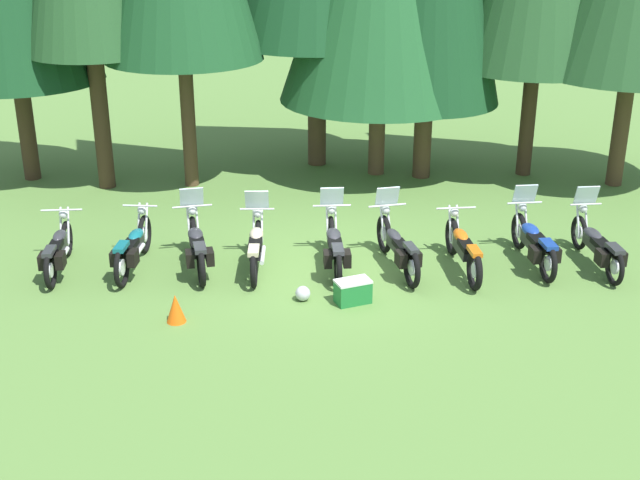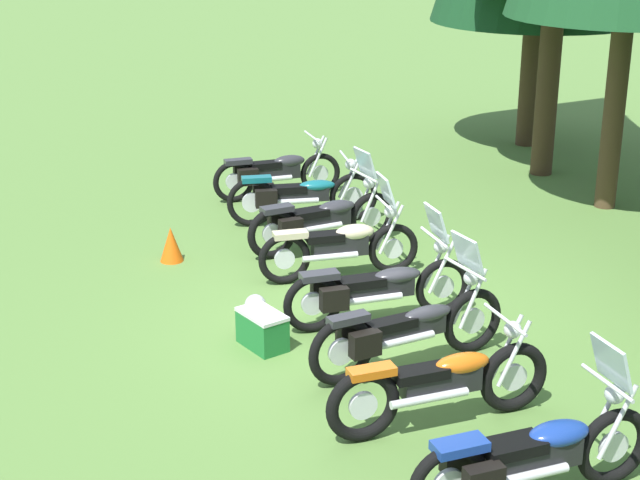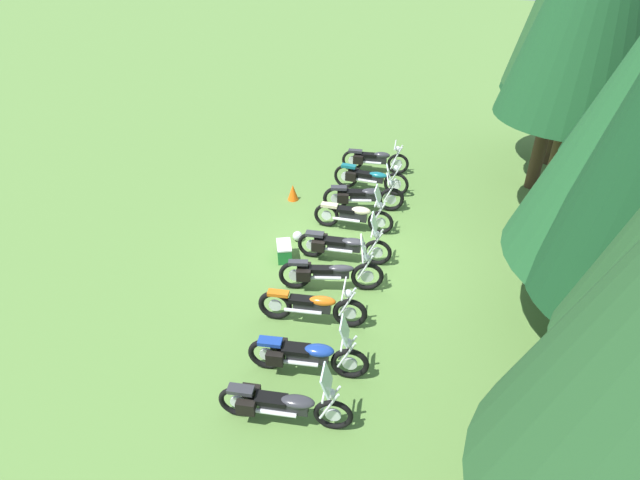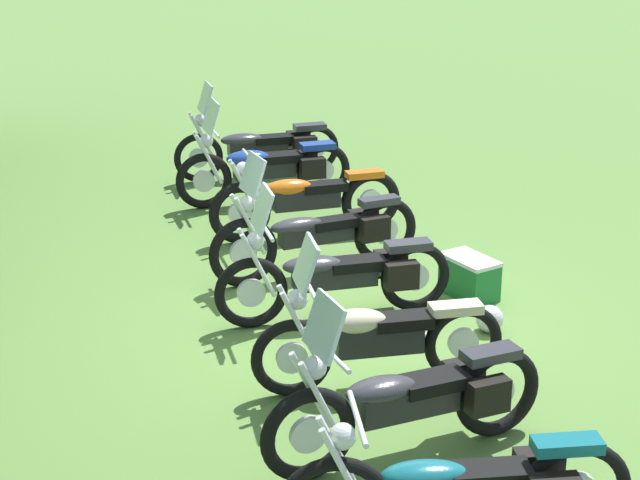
{
  "view_description": "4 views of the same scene",
  "coord_description": "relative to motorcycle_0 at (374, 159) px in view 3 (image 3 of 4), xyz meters",
  "views": [
    {
      "loc": [
        -0.18,
        -14.38,
        6.51
      ],
      "look_at": [
        -0.18,
        -0.11,
        0.63
      ],
      "focal_mm": 47.73,
      "sensor_mm": 36.0,
      "label": 1
    },
    {
      "loc": [
        10.09,
        -3.18,
        4.85
      ],
      "look_at": [
        -0.68,
        -0.45,
        0.8
      ],
      "focal_mm": 55.1,
      "sensor_mm": 36.0,
      "label": 2
    },
    {
      "loc": [
        10.42,
        2.25,
        7.61
      ],
      "look_at": [
        0.69,
        -0.38,
        0.91
      ],
      "focal_mm": 29.57,
      "sensor_mm": 36.0,
      "label": 3
    },
    {
      "loc": [
        -9.1,
        1.93,
        4.22
      ],
      "look_at": [
        0.16,
        0.19,
        0.79
      ],
      "focal_mm": 59.8,
      "sensor_mm": 36.0,
      "label": 4
    }
  ],
  "objects": [
    {
      "name": "motorcycle_5",
      "position": [
        6.22,
        0.12,
        0.02
      ],
      "size": [
        0.9,
        2.33,
        1.38
      ],
      "rotation": [
        0.0,
        0.0,
        1.8
      ],
      "color": "black",
      "rests_on": "ground_plane"
    },
    {
      "name": "motorcycle_8",
      "position": [
        9.93,
        0.24,
        0.01
      ],
      "size": [
        0.7,
        2.32,
        1.35
      ],
      "rotation": [
        0.0,
        0.0,
        1.67
      ],
      "color": "black",
      "rests_on": "ground_plane"
    },
    {
      "name": "motorcycle_6",
      "position": [
        7.41,
        0.06,
        0.0
      ],
      "size": [
        0.75,
        2.3,
        1.02
      ],
      "rotation": [
        0.0,
        0.0,
        1.68
      ],
      "color": "black",
      "rests_on": "ground_plane"
    },
    {
      "name": "motorcycle_2",
      "position": [
        2.52,
        0.13,
        0.02
      ],
      "size": [
        0.91,
        2.25,
        1.37
      ],
      "rotation": [
        0.0,
        0.0,
        1.79
      ],
      "color": "black",
      "rests_on": "ground_plane"
    },
    {
      "name": "dropped_helmet",
      "position": [
        4.49,
        -1.18,
        -0.31
      ],
      "size": [
        0.26,
        0.26,
        0.26
      ],
      "primitive_type": "sphere",
      "color": "silver",
      "rests_on": "ground_plane"
    },
    {
      "name": "ground_plane",
      "position": [
        4.96,
        0.12,
        -0.44
      ],
      "size": [
        80.0,
        80.0,
        0.0
      ],
      "primitive_type": "plane",
      "color": "#547A38"
    },
    {
      "name": "motorcycle_0",
      "position": [
        0.0,
        0.0,
        0.0
      ],
      "size": [
        0.76,
        2.15,
        1.0
      ],
      "rotation": [
        0.0,
        0.0,
        1.65
      ],
      "color": "black",
      "rests_on": "ground_plane"
    },
    {
      "name": "motorcycle_4",
      "position": [
        5.06,
        0.15,
        0.02
      ],
      "size": [
        0.72,
        2.32,
        1.36
      ],
      "rotation": [
        0.0,
        0.0,
        1.63
      ],
      "color": "black",
      "rests_on": "ground_plane"
    },
    {
      "name": "motorcycle_3",
      "position": [
        3.61,
        0.14,
        0.03
      ],
      "size": [
        0.64,
        2.15,
        1.35
      ],
      "rotation": [
        0.0,
        0.0,
        1.58
      ],
      "color": "black",
      "rests_on": "ground_plane"
    },
    {
      "name": "motorcycle_7",
      "position": [
        8.77,
        0.32,
        0.03
      ],
      "size": [
        0.75,
        2.28,
        1.37
      ],
      "rotation": [
        0.0,
        0.0,
        1.69
      ],
      "color": "black",
      "rests_on": "ground_plane"
    },
    {
      "name": "motorcycle_1",
      "position": [
        1.35,
        0.1,
        0.01
      ],
      "size": [
        0.66,
        2.3,
        1.03
      ],
      "rotation": [
        0.0,
        0.0,
        1.5
      ],
      "color": "black",
      "rests_on": "ground_plane"
    },
    {
      "name": "traffic_cone",
      "position": [
        2.44,
        -1.95,
        -0.2
      ],
      "size": [
        0.32,
        0.32,
        0.48
      ],
      "primitive_type": "cone",
      "color": "#EA590F",
      "rests_on": "ground_plane"
    },
    {
      "name": "picnic_cooler",
      "position": [
        5.34,
        -1.26,
        -0.23
      ],
      "size": [
        0.68,
        0.54,
        0.42
      ],
      "color": "#1E7233",
      "rests_on": "ground_plane"
    }
  ]
}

